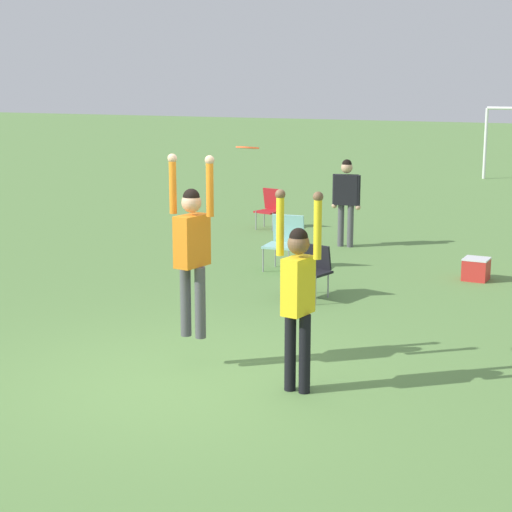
{
  "coord_description": "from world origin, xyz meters",
  "views": [
    {
      "loc": [
        4.68,
        -7.44,
        3.15
      ],
      "look_at": [
        0.56,
        0.62,
        1.3
      ],
      "focal_mm": 60.0,
      "sensor_mm": 36.0,
      "label": 1
    }
  ],
  "objects_px": {
    "person_jumping": "(192,243)",
    "camping_chair_4": "(310,267)",
    "frisbee": "(248,148)",
    "camping_chair_1": "(285,239)",
    "camping_chair_0": "(270,206)",
    "cooler_box": "(476,269)",
    "person_spectator_far": "(346,195)",
    "person_defending": "(298,287)"
  },
  "relations": [
    {
      "from": "person_defending",
      "to": "person_jumping",
      "type": "bearing_deg",
      "value": -90.0
    },
    {
      "from": "frisbee",
      "to": "camping_chair_1",
      "type": "distance_m",
      "value": 5.7
    },
    {
      "from": "frisbee",
      "to": "cooler_box",
      "type": "xyz_separation_m",
      "value": [
        1.18,
        5.69,
        -2.29
      ]
    },
    {
      "from": "cooler_box",
      "to": "person_jumping",
      "type": "bearing_deg",
      "value": -107.6
    },
    {
      "from": "camping_chair_1",
      "to": "person_spectator_far",
      "type": "relative_size",
      "value": 0.55
    },
    {
      "from": "camping_chair_0",
      "to": "person_spectator_far",
      "type": "distance_m",
      "value": 2.59
    },
    {
      "from": "frisbee",
      "to": "camping_chair_1",
      "type": "bearing_deg",
      "value": 110.9
    },
    {
      "from": "person_defending",
      "to": "camping_chair_1",
      "type": "xyz_separation_m",
      "value": [
        -2.62,
        5.25,
        -0.58
      ]
    },
    {
      "from": "person_defending",
      "to": "cooler_box",
      "type": "bearing_deg",
      "value": -177.5
    },
    {
      "from": "cooler_box",
      "to": "person_spectator_far",
      "type": "bearing_deg",
      "value": 149.68
    },
    {
      "from": "person_jumping",
      "to": "frisbee",
      "type": "distance_m",
      "value": 1.24
    },
    {
      "from": "camping_chair_1",
      "to": "cooler_box",
      "type": "distance_m",
      "value": 3.19
    },
    {
      "from": "person_defending",
      "to": "person_spectator_far",
      "type": "bearing_deg",
      "value": -155.19
    },
    {
      "from": "camping_chair_0",
      "to": "cooler_box",
      "type": "relative_size",
      "value": 2.14
    },
    {
      "from": "camping_chair_4",
      "to": "person_spectator_far",
      "type": "distance_m",
      "value": 4.16
    },
    {
      "from": "camping_chair_0",
      "to": "cooler_box",
      "type": "height_order",
      "value": "camping_chair_0"
    },
    {
      "from": "cooler_box",
      "to": "camping_chair_1",
      "type": "bearing_deg",
      "value": -167.57
    },
    {
      "from": "person_spectator_far",
      "to": "cooler_box",
      "type": "relative_size",
      "value": 4.19
    },
    {
      "from": "person_spectator_far",
      "to": "cooler_box",
      "type": "xyz_separation_m",
      "value": [
        2.92,
        -1.71,
        -0.84
      ]
    },
    {
      "from": "person_jumping",
      "to": "frisbee",
      "type": "relative_size",
      "value": 8.26
    },
    {
      "from": "camping_chair_4",
      "to": "cooler_box",
      "type": "xyz_separation_m",
      "value": [
        1.93,
        2.3,
        -0.29
      ]
    },
    {
      "from": "frisbee",
      "to": "camping_chair_4",
      "type": "distance_m",
      "value": 4.01
    },
    {
      "from": "camping_chair_4",
      "to": "person_spectator_far",
      "type": "relative_size",
      "value": 0.46
    },
    {
      "from": "camping_chair_0",
      "to": "camping_chair_4",
      "type": "relative_size",
      "value": 1.1
    },
    {
      "from": "person_defending",
      "to": "person_spectator_far",
      "type": "relative_size",
      "value": 1.24
    },
    {
      "from": "camping_chair_0",
      "to": "camping_chair_4",
      "type": "height_order",
      "value": "camping_chair_0"
    },
    {
      "from": "camping_chair_4",
      "to": "person_spectator_far",
      "type": "height_order",
      "value": "person_spectator_far"
    },
    {
      "from": "person_defending",
      "to": "camping_chair_0",
      "type": "distance_m",
      "value": 10.03
    },
    {
      "from": "camping_chair_1",
      "to": "cooler_box",
      "type": "xyz_separation_m",
      "value": [
        3.09,
        0.68,
        -0.35
      ]
    },
    {
      "from": "person_spectator_far",
      "to": "frisbee",
      "type": "bearing_deg",
      "value": -89.93
    },
    {
      "from": "camping_chair_4",
      "to": "camping_chair_1",
      "type": "bearing_deg",
      "value": -42.1
    },
    {
      "from": "person_jumping",
      "to": "camping_chair_1",
      "type": "relative_size",
      "value": 2.19
    },
    {
      "from": "person_defending",
      "to": "camping_chair_1",
      "type": "height_order",
      "value": "person_defending"
    },
    {
      "from": "camping_chair_1",
      "to": "camping_chair_4",
      "type": "xyz_separation_m",
      "value": [
        1.17,
        -1.62,
        -0.06
      ]
    },
    {
      "from": "camping_chair_1",
      "to": "camping_chair_4",
      "type": "distance_m",
      "value": 2.0
    },
    {
      "from": "camping_chair_4",
      "to": "camping_chair_0",
      "type": "bearing_deg",
      "value": -46.37
    },
    {
      "from": "frisbee",
      "to": "camping_chair_4",
      "type": "xyz_separation_m",
      "value": [
        -0.74,
        3.39,
        -2.01
      ]
    },
    {
      "from": "person_defending",
      "to": "camping_chair_4",
      "type": "xyz_separation_m",
      "value": [
        -1.45,
        3.64,
        -0.64
      ]
    },
    {
      "from": "camping_chair_0",
      "to": "camping_chair_4",
      "type": "xyz_separation_m",
      "value": [
        3.21,
        -5.23,
        -0.02
      ]
    },
    {
      "from": "person_jumping",
      "to": "camping_chair_4",
      "type": "distance_m",
      "value": 3.6
    },
    {
      "from": "person_defending",
      "to": "camping_chair_0",
      "type": "relative_size",
      "value": 2.42
    },
    {
      "from": "camping_chair_1",
      "to": "person_defending",
      "type": "bearing_deg",
      "value": 109.17
    }
  ]
}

